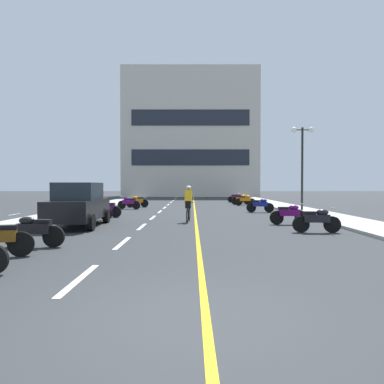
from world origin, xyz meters
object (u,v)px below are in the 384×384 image
Objects in this scene: motorcycle_3 at (318,220)px; motorcycle_10 at (246,200)px; motorcycle_11 at (242,199)px; motorcycle_4 at (290,214)px; motorcycle_13 at (237,198)px; motorcycle_2 at (35,230)px; cyclist_rider at (189,203)px; parked_car_near at (80,204)px; motorcycle_5 at (95,211)px; motorcycle_8 at (130,203)px; street_lamp_mid at (303,150)px; motorcycle_6 at (107,208)px; motorcycle_12 at (242,198)px; motorcycle_9 at (138,201)px.

motorcycle_3 is 1.00× the size of motorcycle_10.
motorcycle_3 is 1.00× the size of motorcycle_11.
motorcycle_4 and motorcycle_13 have the same top height.
motorcycle_2 is 1.00× the size of motorcycle_11.
motorcycle_2 is at bearing -122.86° from cyclist_rider.
parked_car_near is at bearing -158.77° from cyclist_rider.
parked_car_near reaches higher than motorcycle_5.
motorcycle_2 and motorcycle_8 have the same top height.
motorcycle_2 is 25.96m from motorcycle_13.
parked_car_near is at bearing -145.35° from street_lamp_mid.
motorcycle_5 is 1.00× the size of motorcycle_13.
motorcycle_11 is (8.98, 15.97, -0.44)m from parked_car_near.
motorcycle_4 is at bearing -21.02° from motorcycle_6.
motorcycle_11 is (8.68, 20.75, 0.00)m from motorcycle_2.
parked_car_near reaches higher than motorcycle_8.
motorcycle_12 is at bearing 56.51° from motorcycle_6.
parked_car_near reaches higher than motorcycle_10.
cyclist_rider reaches higher than motorcycle_6.
cyclist_rider is at bearing 57.14° from motorcycle_2.
parked_car_near is 8.97m from motorcycle_4.
motorcycle_9 is at bearing 110.99° from cyclist_rider.
motorcycle_9 and motorcycle_11 have the same top height.
street_lamp_mid is at bearing -75.41° from motorcycle_12.
motorcycle_11 is (-0.21, 17.84, 0.00)m from motorcycle_3.
parked_car_near is 4.85m from cyclist_rider.
motorcycle_11 is (8.49, 3.72, 0.00)m from motorcycle_9.
motorcycle_6 is 16.58m from motorcycle_12.
cyclist_rider is (4.52, 1.75, -0.03)m from parked_car_near.
motorcycle_3 is 5.92m from cyclist_rider.
street_lamp_mid is 12.87m from motorcycle_6.
street_lamp_mid is at bearing 68.77° from motorcycle_4.
motorcycle_4 and motorcycle_9 have the same top height.
motorcycle_11 is 0.96× the size of cyclist_rider.
motorcycle_10 is (9.00, 10.37, 0.00)m from motorcycle_6.
motorcycle_11 is at bearing 109.93° from street_lamp_mid.
motorcycle_5 is at bearing -91.98° from motorcycle_8.
motorcycle_8 and motorcycle_12 have the same top height.
cyclist_rider reaches higher than motorcycle_10.
motorcycle_9 is at bearing 160.11° from street_lamp_mid.
motorcycle_13 is at bearing 90.41° from motorcycle_3.
motorcycle_5 is 1.00× the size of motorcycle_10.
motorcycle_8 is 0.98× the size of motorcycle_13.
motorcycle_9 is (-11.32, 4.10, -3.53)m from street_lamp_mid.
motorcycle_3 is 1.00× the size of motorcycle_9.
motorcycle_5 and motorcycle_11 have the same top height.
motorcycle_2 and motorcycle_12 have the same top height.
parked_car_near is at bearing -92.28° from motorcycle_9.
motorcycle_4 is (8.63, 5.52, 0.00)m from motorcycle_2.
motorcycle_10 is at bearing 65.43° from motorcycle_2.
motorcycle_9 is 1.00× the size of motorcycle_10.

